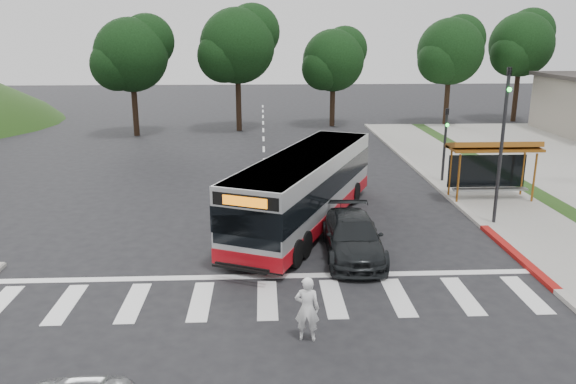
{
  "coord_description": "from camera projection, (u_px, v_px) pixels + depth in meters",
  "views": [
    {
      "loc": [
        -0.09,
        -20.44,
        7.75
      ],
      "look_at": [
        0.92,
        1.31,
        1.6
      ],
      "focal_mm": 35.0,
      "sensor_mm": 36.0,
      "label": 1
    }
  ],
  "objects": [
    {
      "name": "curb_east",
      "position": [
        434.0,
        183.0,
        29.83
      ],
      "size": [
        0.3,
        40.0,
        0.15
      ],
      "primitive_type": "cube",
      "color": "#9E9991",
      "rests_on": "ground"
    },
    {
      "name": "transit_bus",
      "position": [
        305.0,
        190.0,
        23.3
      ],
      "size": [
        6.97,
        11.66,
        3.0
      ],
      "primitive_type": null,
      "rotation": [
        0.0,
        0.0,
        -0.41
      ],
      "color": "#ADB0B2",
      "rests_on": "ground"
    },
    {
      "name": "crosswalk_ladder",
      "position": [
        267.0,
        300.0,
        16.95
      ],
      "size": [
        18.0,
        2.6,
        0.01
      ],
      "primitive_type": "cube",
      "color": "silver",
      "rests_on": "ground"
    },
    {
      "name": "tree_north_b",
      "position": [
        334.0,
        59.0,
        47.46
      ],
      "size": [
        5.72,
        5.33,
        8.43
      ],
      "color": "black",
      "rests_on": "ground"
    },
    {
      "name": "traffic_signal_ne_tall",
      "position": [
        503.0,
        134.0,
        22.57
      ],
      "size": [
        0.18,
        0.37,
        6.5
      ],
      "color": "black",
      "rests_on": "ground"
    },
    {
      "name": "bus_shelter",
      "position": [
        493.0,
        152.0,
        26.51
      ],
      "size": [
        4.2,
        1.6,
        2.86
      ],
      "color": "brown",
      "rests_on": "sidewalk_east"
    },
    {
      "name": "tree_ne_b",
      "position": [
        522.0,
        43.0,
        49.81
      ],
      "size": [
        6.16,
        5.74,
        10.02
      ],
      "color": "black",
      "rests_on": "ground"
    },
    {
      "name": "tree_north_c",
      "position": [
        132.0,
        54.0,
        42.74
      ],
      "size": [
        6.16,
        5.74,
        9.3
      ],
      "color": "black",
      "rests_on": "ground"
    },
    {
      "name": "tree_north_a",
      "position": [
        238.0,
        44.0,
        44.85
      ],
      "size": [
        6.6,
        6.15,
        10.17
      ],
      "color": "black",
      "rests_on": "ground"
    },
    {
      "name": "tree_ne_a",
      "position": [
        451.0,
        50.0,
        47.72
      ],
      "size": [
        6.16,
        5.74,
        9.3
      ],
      "color": "black",
      "rests_on": "parking_lot"
    },
    {
      "name": "pedestrian",
      "position": [
        307.0,
        309.0,
        14.53
      ],
      "size": [
        0.71,
        0.52,
        1.77
      ],
      "primitive_type": "imported",
      "rotation": [
        0.0,
        0.0,
        2.98
      ],
      "color": "white",
      "rests_on": "ground"
    },
    {
      "name": "ground",
      "position": [
        266.0,
        241.0,
        21.76
      ],
      "size": [
        140.0,
        140.0,
        0.0
      ],
      "primitive_type": "plane",
      "color": "black",
      "rests_on": "ground"
    },
    {
      "name": "dark_sedan",
      "position": [
        353.0,
        237.0,
        20.17
      ],
      "size": [
        2.17,
        5.0,
        1.43
      ],
      "primitive_type": "imported",
      "rotation": [
        0.0,
        0.0,
        -0.03
      ],
      "color": "black",
      "rests_on": "ground"
    },
    {
      "name": "traffic_signal_ne_short",
      "position": [
        445.0,
        137.0,
        29.68
      ],
      "size": [
        0.18,
        0.37,
        4.0
      ],
      "color": "black",
      "rests_on": "ground"
    },
    {
      "name": "curb_east_red",
      "position": [
        516.0,
        255.0,
        20.22
      ],
      "size": [
        0.32,
        6.0,
        0.15
      ],
      "primitive_type": "cube",
      "color": "maroon",
      "rests_on": "ground"
    },
    {
      "name": "sidewalk_east",
      "position": [
        471.0,
        183.0,
        29.92
      ],
      "size": [
        4.0,
        40.0,
        0.12
      ],
      "primitive_type": "cube",
      "color": "gray",
      "rests_on": "ground"
    }
  ]
}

